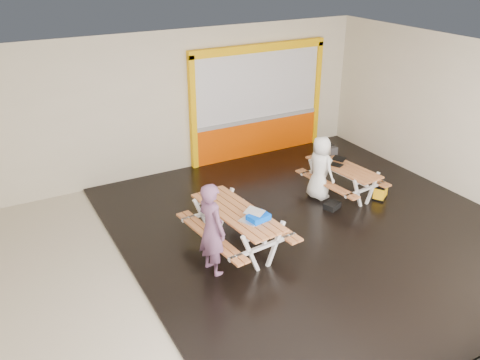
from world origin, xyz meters
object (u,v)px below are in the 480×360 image
picnic_table_left (237,220)px  person_right (320,168)px  picnic_table_right (343,173)px  backpack (328,152)px  blue_pouch (258,217)px  person_left (212,229)px  laptop_right (337,162)px  toolbox (328,151)px  laptop_left (251,218)px  dark_case (332,206)px  fluke_bag (380,192)px

picnic_table_left → person_right: bearing=20.1°
picnic_table_right → backpack: size_ratio=4.18×
person_right → blue_pouch: 2.83m
picnic_table_left → person_right: (2.61, 0.96, 0.12)m
picnic_table_right → backpack: 1.03m
picnic_table_left → person_left: (-0.72, -0.43, 0.24)m
laptop_right → backpack: backpack is taller
picnic_table_left → toolbox: bearing=25.4°
person_left → laptop_left: (0.77, 0.00, 0.01)m
laptop_left → dark_case: bearing=17.7°
blue_pouch → fluke_bag: size_ratio=0.82×
picnic_table_right → laptop_left: size_ratio=3.99×
backpack → dark_case: bearing=-123.1°
laptop_right → fluke_bag: (0.68, -0.77, -0.57)m
laptop_left → toolbox: size_ratio=1.16×
picnic_table_left → person_left: person_left is taller
picnic_table_right → blue_pouch: bearing=-156.2°
person_left → fluke_bag: 4.61m
picnic_table_right → backpack: bearing=72.0°
person_right → backpack: bearing=-55.0°
person_left → laptop_left: bearing=-99.7°
person_right → fluke_bag: (1.19, -0.72, -0.56)m
person_left → fluke_bag: bearing=-91.5°
laptop_right → toolbox: (0.19, 0.57, 0.05)m
backpack → fluke_bag: size_ratio=1.02×
person_left → backpack: 4.77m
laptop_right → picnic_table_right: bearing=-70.7°
toolbox → backpack: bearing=54.2°
laptop_left → backpack: (3.43, 2.24, -0.23)m
person_left → backpack: bearing=-71.8°
laptop_left → laptop_right: 3.38m
laptop_left → fluke_bag: size_ratio=1.07×
toolbox → fluke_bag: bearing=-70.0°
picnic_table_right → person_left: person_left is taller
picnic_table_left → dark_case: bearing=8.3°
person_left → person_right: 3.60m
toolbox → dark_case: 1.59m
laptop_left → laptop_right: size_ratio=1.17×
picnic_table_right → person_left: size_ratio=1.14×
person_right → laptop_right: person_right is taller
laptop_right → toolbox: 0.60m
blue_pouch → dark_case: size_ratio=1.09×
blue_pouch → dark_case: blue_pouch is taller
dark_case → laptop_right: bearing=47.8°
laptop_left → fluke_bag: 3.86m
picnic_table_left → laptop_right: laptop_right is taller
person_left → laptop_right: 4.10m
person_right → dark_case: person_right is taller
picnic_table_left → dark_case: 2.63m
laptop_left → picnic_table_left: bearing=97.4°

